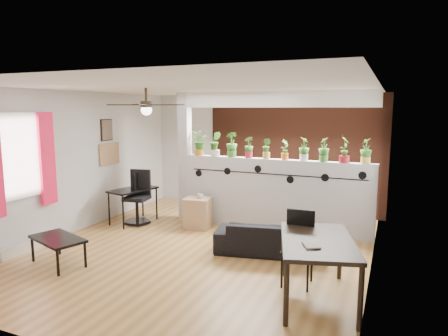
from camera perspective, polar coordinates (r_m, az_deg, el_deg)
room_shell at (r=6.37m, az=-3.30°, el=-0.39°), size 6.30×7.10×2.90m
partition_wall at (r=7.59m, az=7.27°, el=-3.80°), size 3.60×0.18×1.35m
ceiling_header at (r=7.41m, az=7.53°, el=9.73°), size 3.60×0.18×0.30m
pier_column at (r=8.20m, az=-5.60°, el=1.59°), size 0.22×0.20×2.60m
brick_panel at (r=8.89m, az=9.94°, el=2.04°), size 3.90×0.05×2.60m
vine_decal at (r=7.42m, az=7.12°, el=-0.89°), size 3.31×0.01×0.30m
window_assembly at (r=7.00m, az=-27.11°, el=1.21°), size 0.09×1.30×1.55m
baseboard_heater at (r=7.28m, az=-26.25°, el=-9.93°), size 0.08×1.00×0.18m
corkboard at (r=8.55m, az=-16.05°, el=1.92°), size 0.03×0.60×0.45m
framed_art at (r=8.48m, az=-16.41°, el=5.24°), size 0.03×0.34×0.44m
ceiling_fan at (r=6.44m, az=-11.05°, el=8.62°), size 1.19×1.19×0.43m
potted_plant_0 at (r=8.01m, az=-3.56°, el=3.64°), size 0.32×0.29×0.48m
potted_plant_1 at (r=7.86m, az=-1.26°, el=3.56°), size 0.32×0.30×0.48m
potted_plant_2 at (r=7.73m, az=1.11°, el=3.47°), size 0.33×0.32×0.48m
potted_plant_3 at (r=7.61m, az=3.57°, el=3.06°), size 0.25×0.26×0.40m
potted_plant_4 at (r=7.50m, az=6.10°, el=2.90°), size 0.23×0.20×0.39m
potted_plant_5 at (r=7.40m, az=8.70°, el=2.74°), size 0.20×0.23×0.38m
potted_plant_6 at (r=7.32m, az=11.37°, el=2.78°), size 0.22×0.25×0.42m
potted_plant_7 at (r=7.26m, az=14.09°, el=2.67°), size 0.22×0.25×0.43m
potted_plant_8 at (r=7.21m, az=16.85°, el=2.74°), size 0.21×0.26×0.48m
potted_plant_9 at (r=7.18m, az=19.63°, el=2.41°), size 0.19×0.23×0.44m
sofa at (r=6.49m, az=6.73°, el=-9.89°), size 1.76×0.97×0.49m
cube_shelf at (r=7.74m, az=-3.78°, el=-6.41°), size 0.54×0.49×0.59m
cup at (r=7.64m, az=-3.47°, el=-4.00°), size 0.13×0.13×0.09m
computer_desk at (r=8.21m, az=-12.87°, el=-3.36°), size 0.70×1.04×0.69m
monitor at (r=8.30m, az=-12.30°, el=-2.11°), size 0.32×0.11×0.18m
office_chair at (r=8.17m, az=-12.15°, el=-4.55°), size 0.55×0.55×1.05m
dining_table at (r=4.95m, az=13.20°, el=-10.78°), size 1.18×1.55×0.75m
book at (r=4.65m, az=11.35°, el=-10.77°), size 0.25×0.28×0.02m
folding_chair at (r=5.40m, az=10.67°, el=-10.15°), size 0.41×0.41×0.97m
coffee_table at (r=6.43m, az=-22.67°, el=-9.53°), size 0.99×0.74×0.41m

